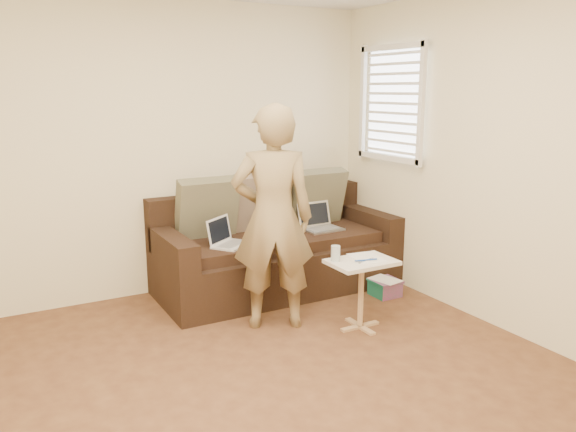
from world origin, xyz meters
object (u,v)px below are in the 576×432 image
at_px(drinking_glass, 336,253).
at_px(side_table, 361,294).
at_px(sofa, 278,245).
at_px(laptop_silver, 323,230).
at_px(striped_box, 385,287).
at_px(laptop_white, 232,246).
at_px(person, 273,218).

bearing_deg(drinking_glass, side_table, -23.20).
height_order(sofa, side_table, sofa).
distance_m(sofa, laptop_silver, 0.47).
relative_size(laptop_silver, side_table, 0.65).
bearing_deg(striped_box, laptop_white, 158.90).
distance_m(person, drinking_glass, 0.55).
xyz_separation_m(side_table, drinking_glass, (-0.19, 0.08, 0.34)).
xyz_separation_m(sofa, side_table, (0.14, -1.11, -0.15)).
bearing_deg(striped_box, sofa, 139.81).
bearing_deg(person, drinking_glass, 163.97).
relative_size(sofa, side_table, 3.99).
relative_size(sofa, striped_box, 8.98).
bearing_deg(laptop_white, drinking_glass, -97.88).
relative_size(laptop_white, side_table, 0.60).
xyz_separation_m(laptop_silver, drinking_glass, (-0.50, -0.97, 0.09)).
bearing_deg(side_table, striped_box, 37.29).
xyz_separation_m(sofa, person, (-0.42, -0.73, 0.44)).
relative_size(laptop_white, striped_box, 1.36).
bearing_deg(striped_box, drinking_glass, -154.20).
bearing_deg(sofa, laptop_silver, -6.83).
relative_size(person, side_table, 3.15).
relative_size(laptop_silver, drinking_glass, 2.97).
bearing_deg(sofa, person, -120.38).
bearing_deg(sofa, side_table, -82.87).
xyz_separation_m(person, side_table, (0.56, -0.38, -0.59)).
bearing_deg(side_table, sofa, 97.13).
xyz_separation_m(sofa, laptop_silver, (0.45, -0.05, 0.10)).
xyz_separation_m(person, drinking_glass, (0.38, -0.30, -0.26)).
relative_size(laptop_silver, striped_box, 1.45).
relative_size(sofa, laptop_silver, 6.18).
distance_m(sofa, striped_box, 1.05).
xyz_separation_m(laptop_white, side_table, (0.66, -0.96, -0.24)).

